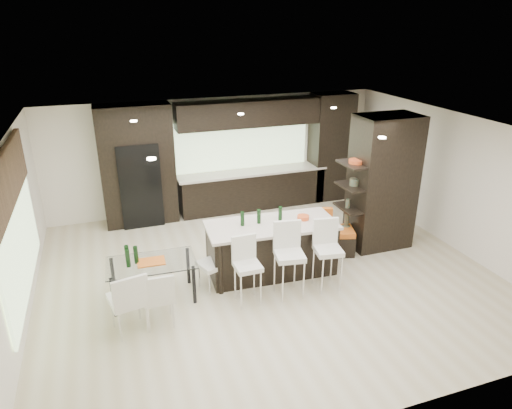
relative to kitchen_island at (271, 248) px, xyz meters
name	(u,v)px	position (x,y,z in m)	size (l,w,h in m)	color
ground	(267,273)	(-0.11, -0.05, -0.49)	(8.00, 8.00, 0.00)	beige
back_wall	(217,154)	(-0.11, 3.45, 0.86)	(8.00, 0.02, 2.70)	white
left_wall	(13,240)	(-4.11, -0.05, 0.86)	(0.02, 7.00, 2.70)	white
right_wall	(454,181)	(3.89, -0.05, 0.86)	(0.02, 7.00, 2.70)	white
ceiling	(268,130)	(-0.11, -0.05, 2.21)	(8.00, 7.00, 0.02)	white
window_left	(18,234)	(-4.07, 0.15, 0.86)	(0.04, 3.20, 1.90)	#B2D199
window_back	(241,144)	(0.49, 3.41, 1.06)	(3.40, 0.04, 1.20)	#B2D199
stone_accent	(8,178)	(-4.04, 0.15, 1.76)	(0.08, 3.00, 0.80)	brown
ceiling_spots	(263,128)	(-0.11, 0.20, 2.19)	(4.00, 3.00, 0.02)	white
back_cabinetry	(240,156)	(0.39, 3.12, 0.86)	(6.80, 0.68, 2.70)	black
refrigerator	(139,183)	(-2.01, 3.07, 0.46)	(0.90, 0.68, 1.90)	black
partition_column	(383,183)	(2.49, 0.35, 0.86)	(1.20, 0.80, 2.70)	black
kitchen_island	(271,248)	(0.00, 0.00, 0.00)	(2.34, 1.01, 0.98)	black
stool_left	(248,278)	(-0.72, -0.81, -0.02)	(0.41, 0.41, 0.93)	silver
stool_mid	(289,268)	(0.00, -0.83, 0.04)	(0.46, 0.46, 1.05)	silver
stool_right	(327,262)	(0.72, -0.82, 0.01)	(0.44, 0.44, 1.00)	silver
bench	(319,241)	(1.17, 0.37, -0.23)	(1.35, 0.52, 0.52)	black
floor_vase	(346,225)	(1.74, 0.34, 0.06)	(0.40, 0.40, 1.10)	#474C36
dining_table	(153,281)	(-2.17, -0.19, -0.14)	(1.43, 0.80, 0.69)	white
chair_near	(159,299)	(-2.17, -0.90, -0.06)	(0.47, 0.47, 0.86)	silver
chair_far	(128,303)	(-2.62, -0.93, -0.01)	(0.51, 0.51, 0.95)	silver
chair_end	(212,267)	(-1.16, -0.19, -0.08)	(0.44, 0.44, 0.81)	silver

